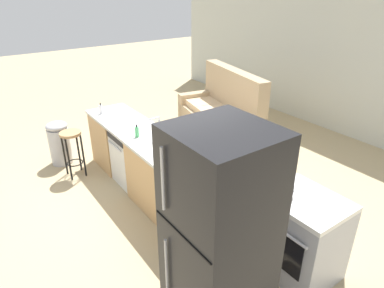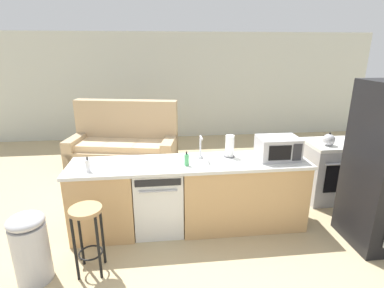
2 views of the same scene
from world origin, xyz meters
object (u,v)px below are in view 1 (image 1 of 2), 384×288
object	(u,v)px
stove_range	(301,236)
microwave	(194,158)
trash_bin	(59,142)
dish_soap_bottle	(101,109)
soap_bottle	(137,132)
paper_towel_roll	(176,137)
bar_stool	(72,145)
couch	(223,115)
dishwasher	(136,156)
kettle	(286,188)
refrigerator	(219,240)

from	to	relation	value
stove_range	microwave	size ratio (longest dim) A/B	1.80
trash_bin	dish_soap_bottle	bearing A→B (deg)	51.34
soap_bottle	microwave	bearing A→B (deg)	5.42
paper_towel_roll	bar_stool	distance (m)	1.90
paper_towel_roll	bar_stool	world-z (taller)	paper_towel_roll
stove_range	couch	world-z (taller)	couch
dishwasher	kettle	xyz separation A→B (m)	(2.43, 0.42, 0.56)
microwave	soap_bottle	distance (m)	1.16
refrigerator	couch	xyz separation A→B (m)	(-3.24, 2.80, -0.56)
refrigerator	trash_bin	bearing A→B (deg)	-176.77
dishwasher	microwave	xyz separation A→B (m)	(1.50, -0.00, 0.62)
dish_soap_bottle	bar_stool	size ratio (longest dim) A/B	0.24
bar_stool	microwave	bearing A→B (deg)	17.71
refrigerator	couch	bearing A→B (deg)	139.22
paper_towel_roll	kettle	distance (m)	1.54
refrigerator	dishwasher	bearing A→B (deg)	168.07
stove_range	dish_soap_bottle	size ratio (longest dim) A/B	5.11
stove_range	kettle	size ratio (longest dim) A/B	4.39
refrigerator	couch	distance (m)	4.32
microwave	paper_towel_roll	xyz separation A→B (m)	(-0.58, 0.14, -0.00)
dish_soap_bottle	paper_towel_roll	bearing A→B (deg)	10.10
stove_range	trash_bin	bearing A→B (deg)	-161.16
stove_range	bar_stool	size ratio (longest dim) A/B	1.22
kettle	trash_bin	distance (m)	3.92
dishwasher	paper_towel_roll	world-z (taller)	paper_towel_roll
stove_range	microwave	world-z (taller)	microwave
dishwasher	refrigerator	distance (m)	2.71
soap_bottle	kettle	world-z (taller)	kettle
dishwasher	bar_stool	bearing A→B (deg)	-135.14
dishwasher	couch	distance (m)	2.34
dishwasher	refrigerator	size ratio (longest dim) A/B	0.44
refrigerator	dish_soap_bottle	size ratio (longest dim) A/B	10.84
dish_soap_bottle	dishwasher	bearing A→B (deg)	12.17
refrigerator	trash_bin	world-z (taller)	refrigerator
stove_range	kettle	xyz separation A→B (m)	(-0.17, -0.13, 0.53)
microwave	dish_soap_bottle	size ratio (longest dim) A/B	2.84
soap_bottle	refrigerator	bearing A→B (deg)	-11.00
refrigerator	paper_towel_roll	xyz separation A→B (m)	(-1.68, 0.68, 0.08)
soap_bottle	dish_soap_bottle	distance (m)	1.12
refrigerator	bar_stool	xyz separation A→B (m)	(-3.31, -0.16, -0.42)
refrigerator	dish_soap_bottle	distance (m)	3.40
paper_towel_roll	stove_range	bearing A→B (deg)	13.83
stove_range	kettle	distance (m)	0.57
soap_bottle	kettle	bearing A→B (deg)	14.33
couch	trash_bin	bearing A→B (deg)	-101.48
dishwasher	dish_soap_bottle	xyz separation A→B (m)	(-0.77, -0.17, 0.55)
microwave	trash_bin	distance (m)	2.94
paper_towel_roll	kettle	xyz separation A→B (m)	(1.52, 0.29, -0.05)
microwave	dish_soap_bottle	distance (m)	2.28
bar_stool	kettle	bearing A→B (deg)	19.77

